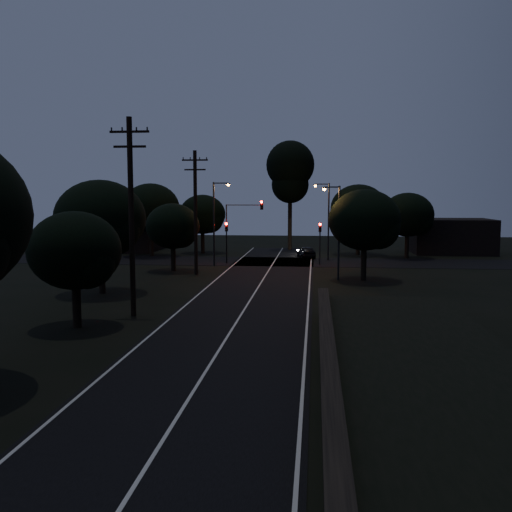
{
  "coord_description": "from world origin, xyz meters",
  "views": [
    {
      "loc": [
        4.12,
        -15.64,
        6.76
      ],
      "look_at": [
        0.0,
        24.0,
        2.5
      ],
      "focal_mm": 40.0,
      "sensor_mm": 36.0,
      "label": 1
    }
  ],
  "objects_px": {
    "signal_left": "(226,235)",
    "signal_mast": "(243,220)",
    "streetlight_a": "(216,218)",
    "streetlight_c": "(337,226)",
    "car": "(306,252)",
    "utility_pole_mid": "(131,214)",
    "tall_pine": "(290,171)",
    "signal_right": "(320,236)",
    "streetlight_b": "(327,216)",
    "utility_pole_far": "(195,210)"
  },
  "relations": [
    {
      "from": "utility_pole_far",
      "to": "signal_mast",
      "type": "bearing_deg",
      "value": 68.89
    },
    {
      "from": "utility_pole_mid",
      "to": "car",
      "type": "xyz_separation_m",
      "value": [
        9.2,
        31.0,
        -5.09
      ]
    },
    {
      "from": "utility_pole_far",
      "to": "streetlight_c",
      "type": "relative_size",
      "value": 1.4
    },
    {
      "from": "signal_left",
      "to": "signal_mast",
      "type": "bearing_deg",
      "value": 0.13
    },
    {
      "from": "signal_mast",
      "to": "streetlight_a",
      "type": "distance_m",
      "value": 3.13
    },
    {
      "from": "signal_right",
      "to": "tall_pine",
      "type": "bearing_deg",
      "value": 103.49
    },
    {
      "from": "streetlight_a",
      "to": "utility_pole_mid",
      "type": "bearing_deg",
      "value": -91.73
    },
    {
      "from": "utility_pole_mid",
      "to": "streetlight_b",
      "type": "bearing_deg",
      "value": 68.7
    },
    {
      "from": "signal_right",
      "to": "streetlight_a",
      "type": "bearing_deg",
      "value": -168.66
    },
    {
      "from": "tall_pine",
      "to": "signal_mast",
      "type": "height_order",
      "value": "tall_pine"
    },
    {
      "from": "utility_pole_mid",
      "to": "signal_left",
      "type": "bearing_deg",
      "value": 86.79
    },
    {
      "from": "signal_left",
      "to": "signal_mast",
      "type": "relative_size",
      "value": 0.66
    },
    {
      "from": "utility_pole_far",
      "to": "signal_mast",
      "type": "xyz_separation_m",
      "value": [
        3.09,
        7.99,
        -1.15
      ]
    },
    {
      "from": "signal_left",
      "to": "streetlight_a",
      "type": "height_order",
      "value": "streetlight_a"
    },
    {
      "from": "tall_pine",
      "to": "streetlight_b",
      "type": "relative_size",
      "value": 1.68
    },
    {
      "from": "utility_pole_mid",
      "to": "tall_pine",
      "type": "relative_size",
      "value": 0.82
    },
    {
      "from": "streetlight_c",
      "to": "car",
      "type": "relative_size",
      "value": 1.98
    },
    {
      "from": "utility_pole_far",
      "to": "streetlight_a",
      "type": "xyz_separation_m",
      "value": [
        0.69,
        6.0,
        -0.85
      ]
    },
    {
      "from": "utility_pole_mid",
      "to": "streetlight_a",
      "type": "height_order",
      "value": "utility_pole_mid"
    },
    {
      "from": "utility_pole_mid",
      "to": "streetlight_a",
      "type": "xyz_separation_m",
      "value": [
        0.69,
        23.0,
        -1.1
      ]
    },
    {
      "from": "utility_pole_mid",
      "to": "signal_mast",
      "type": "xyz_separation_m",
      "value": [
        3.09,
        24.99,
        -1.4
      ]
    },
    {
      "from": "utility_pole_far",
      "to": "streetlight_a",
      "type": "distance_m",
      "value": 6.1
    },
    {
      "from": "streetlight_a",
      "to": "signal_left",
      "type": "bearing_deg",
      "value": 70.41
    },
    {
      "from": "signal_left",
      "to": "streetlight_c",
      "type": "xyz_separation_m",
      "value": [
        10.43,
        -9.99,
        1.51
      ]
    },
    {
      "from": "tall_pine",
      "to": "streetlight_b",
      "type": "bearing_deg",
      "value": -68.62
    },
    {
      "from": "utility_pole_mid",
      "to": "streetlight_c",
      "type": "relative_size",
      "value": 1.47
    },
    {
      "from": "signal_left",
      "to": "car",
      "type": "relative_size",
      "value": 1.08
    },
    {
      "from": "utility_pole_far",
      "to": "car",
      "type": "xyz_separation_m",
      "value": [
        9.2,
        14.0,
        -4.84
      ]
    },
    {
      "from": "streetlight_a",
      "to": "utility_pole_far",
      "type": "bearing_deg",
      "value": -96.59
    },
    {
      "from": "signal_left",
      "to": "streetlight_c",
      "type": "bearing_deg",
      "value": -43.76
    },
    {
      "from": "streetlight_b",
      "to": "car",
      "type": "distance_m",
      "value": 4.94
    },
    {
      "from": "signal_left",
      "to": "streetlight_b",
      "type": "xyz_separation_m",
      "value": [
        9.91,
        4.01,
        1.8
      ]
    },
    {
      "from": "tall_pine",
      "to": "signal_right",
      "type": "xyz_separation_m",
      "value": [
        3.6,
        -15.01,
        -6.83
      ]
    },
    {
      "from": "signal_right",
      "to": "signal_mast",
      "type": "height_order",
      "value": "signal_mast"
    },
    {
      "from": "signal_right",
      "to": "car",
      "type": "bearing_deg",
      "value": 103.11
    },
    {
      "from": "streetlight_b",
      "to": "streetlight_c",
      "type": "relative_size",
      "value": 1.07
    },
    {
      "from": "signal_left",
      "to": "signal_right",
      "type": "height_order",
      "value": "same"
    },
    {
      "from": "signal_right",
      "to": "signal_mast",
      "type": "distance_m",
      "value": 7.66
    },
    {
      "from": "utility_pole_far",
      "to": "streetlight_b",
      "type": "distance_m",
      "value": 16.51
    },
    {
      "from": "utility_pole_far",
      "to": "signal_mast",
      "type": "distance_m",
      "value": 8.64
    },
    {
      "from": "streetlight_b",
      "to": "car",
      "type": "height_order",
      "value": "streetlight_b"
    },
    {
      "from": "signal_right",
      "to": "streetlight_a",
      "type": "relative_size",
      "value": 0.51
    },
    {
      "from": "signal_right",
      "to": "streetlight_c",
      "type": "bearing_deg",
      "value": -82.98
    },
    {
      "from": "tall_pine",
      "to": "streetlight_b",
      "type": "distance_m",
      "value": 12.84
    },
    {
      "from": "utility_pole_far",
      "to": "streetlight_c",
      "type": "xyz_separation_m",
      "value": [
        11.83,
        -2.0,
        -1.13
      ]
    },
    {
      "from": "utility_pole_far",
      "to": "signal_left",
      "type": "distance_m",
      "value": 8.53
    },
    {
      "from": "streetlight_a",
      "to": "tall_pine",
      "type": "bearing_deg",
      "value": 69.64
    },
    {
      "from": "utility_pole_far",
      "to": "signal_right",
      "type": "xyz_separation_m",
      "value": [
        10.6,
        7.99,
        -2.65
      ]
    },
    {
      "from": "signal_mast",
      "to": "streetlight_c",
      "type": "relative_size",
      "value": 0.83
    },
    {
      "from": "utility_pole_mid",
      "to": "signal_left",
      "type": "height_order",
      "value": "utility_pole_mid"
    }
  ]
}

